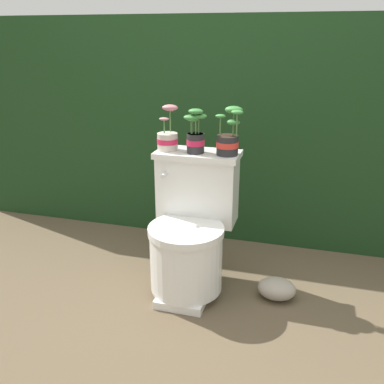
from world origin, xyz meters
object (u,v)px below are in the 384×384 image
garden_stone (277,289)px  potted_plant_middle (228,139)px  potted_plant_midleft (195,135)px  toilet (191,231)px  potted_plant_left (168,137)px

garden_stone → potted_plant_middle: bearing=159.2°
potted_plant_midleft → garden_stone: size_ratio=1.16×
toilet → potted_plant_left: size_ratio=3.10×
toilet → potted_plant_left: potted_plant_left is taller
potted_plant_midleft → potted_plant_middle: potted_plant_middle is taller
toilet → potted_plant_midleft: 0.50m
potted_plant_left → garden_stone: 0.98m
potted_plant_left → potted_plant_middle: bearing=-1.4°
toilet → garden_stone: bearing=1.3°
potted_plant_middle → garden_stone: size_ratio=1.23×
potted_plant_left → potted_plant_midleft: (0.16, -0.02, 0.02)m
toilet → potted_plant_middle: potted_plant_middle is taller
potted_plant_left → garden_stone: potted_plant_left is taller
potted_plant_left → potted_plant_midleft: bearing=-6.5°
toilet → potted_plant_midleft: bearing=93.5°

